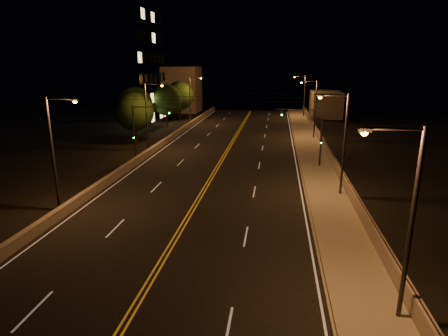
# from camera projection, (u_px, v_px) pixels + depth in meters

# --- Properties ---
(road) EXTENTS (18.00, 120.00, 0.02)m
(road) POSITION_uv_depth(u_px,v_px,m) (205.00, 188.00, 34.17)
(road) COLOR black
(road) RESTS_ON ground
(sidewalk) EXTENTS (3.60, 120.00, 0.30)m
(sidewalk) POSITION_uv_depth(u_px,v_px,m) (327.00, 192.00, 32.68)
(sidewalk) COLOR gray
(sidewalk) RESTS_ON ground
(curb) EXTENTS (0.14, 120.00, 0.15)m
(curb) POSITION_uv_depth(u_px,v_px,m) (305.00, 191.00, 32.96)
(curb) COLOR gray
(curb) RESTS_ON ground
(parapet_wall) EXTENTS (0.30, 120.00, 1.00)m
(parapet_wall) POSITION_uv_depth(u_px,v_px,m) (347.00, 185.00, 32.29)
(parapet_wall) COLOR gray
(parapet_wall) RESTS_ON sidewalk
(jersey_barrier) EXTENTS (0.45, 120.00, 0.79)m
(jersey_barrier) POSITION_uv_depth(u_px,v_px,m) (109.00, 179.00, 35.31)
(jersey_barrier) COLOR gray
(jersey_barrier) RESTS_ON ground
(distant_building_right) EXTENTS (6.00, 10.00, 5.34)m
(distant_building_right) POSITION_uv_depth(u_px,v_px,m) (326.00, 104.00, 79.84)
(distant_building_right) COLOR gray
(distant_building_right) RESTS_ON ground
(distant_building_left) EXTENTS (8.00, 8.00, 10.34)m
(distant_building_left) POSITION_uv_depth(u_px,v_px,m) (182.00, 89.00, 87.67)
(distant_building_left) COLOR gray
(distant_building_left) RESTS_ON ground
(parapet_rail) EXTENTS (0.06, 120.00, 0.06)m
(parapet_rail) POSITION_uv_depth(u_px,v_px,m) (347.00, 179.00, 32.15)
(parapet_rail) COLOR black
(parapet_rail) RESTS_ON parapet_wall
(lane_markings) EXTENTS (17.32, 116.00, 0.00)m
(lane_markings) POSITION_uv_depth(u_px,v_px,m) (205.00, 188.00, 34.10)
(lane_markings) COLOR silver
(lane_markings) RESTS_ON road
(streetlight_0) EXTENTS (2.55, 0.28, 8.66)m
(streetlight_0) POSITION_uv_depth(u_px,v_px,m) (405.00, 215.00, 15.11)
(streetlight_0) COLOR #2D2D33
(streetlight_0) RESTS_ON ground
(streetlight_1) EXTENTS (2.55, 0.28, 8.66)m
(streetlight_1) POSITION_uv_depth(u_px,v_px,m) (341.00, 139.00, 30.55)
(streetlight_1) COLOR #2D2D33
(streetlight_1) RESTS_ON ground
(streetlight_2) EXTENTS (2.55, 0.28, 8.66)m
(streetlight_2) POSITION_uv_depth(u_px,v_px,m) (314.00, 106.00, 54.58)
(streetlight_2) COLOR #2D2D33
(streetlight_2) RESTS_ON ground
(streetlight_3) EXTENTS (2.55, 0.28, 8.66)m
(streetlight_3) POSITION_uv_depth(u_px,v_px,m) (303.00, 93.00, 77.48)
(streetlight_3) COLOR #2D2D33
(streetlight_3) RESTS_ON ground
(streetlight_4) EXTENTS (2.55, 0.28, 8.66)m
(streetlight_4) POSITION_uv_depth(u_px,v_px,m) (56.00, 146.00, 27.63)
(streetlight_4) COLOR #2D2D33
(streetlight_4) RESTS_ON ground
(streetlight_5) EXTENTS (2.55, 0.28, 8.66)m
(streetlight_5) POSITION_uv_depth(u_px,v_px,m) (148.00, 112.00, 47.38)
(streetlight_5) COLOR #2D2D33
(streetlight_5) RESTS_ON ground
(streetlight_6) EXTENTS (2.55, 0.28, 8.66)m
(streetlight_6) POSITION_uv_depth(u_px,v_px,m) (191.00, 96.00, 70.80)
(streetlight_6) COLOR #2D2D33
(streetlight_6) RESTS_ON ground
(traffic_signal_right) EXTENTS (5.11, 0.31, 6.49)m
(traffic_signal_right) POSITION_uv_depth(u_px,v_px,m) (312.00, 131.00, 39.70)
(traffic_signal_right) COLOR #2D2D33
(traffic_signal_right) RESTS_ON ground
(traffic_signal_left) EXTENTS (5.11, 0.31, 6.49)m
(traffic_signal_left) POSITION_uv_depth(u_px,v_px,m) (142.00, 127.00, 42.23)
(traffic_signal_left) COLOR #2D2D33
(traffic_signal_left) RESTS_ON ground
(overhead_wires) EXTENTS (22.00, 0.03, 0.83)m
(overhead_wires) POSITION_uv_depth(u_px,v_px,m) (221.00, 97.00, 41.25)
(overhead_wires) COLOR black
(building_tower) EXTENTS (24.00, 15.00, 28.28)m
(building_tower) POSITION_uv_depth(u_px,v_px,m) (85.00, 48.00, 64.49)
(building_tower) COLOR gray
(building_tower) RESTS_ON ground
(tree_0) EXTENTS (5.32, 5.32, 7.21)m
(tree_0) POSITION_uv_depth(u_px,v_px,m) (135.00, 112.00, 51.85)
(tree_0) COLOR black
(tree_0) RESTS_ON ground
(tree_1) EXTENTS (5.53, 5.53, 7.49)m
(tree_1) POSITION_uv_depth(u_px,v_px,m) (135.00, 105.00, 59.00)
(tree_1) COLOR black
(tree_1) RESTS_ON ground
(tree_2) EXTENTS (5.52, 5.52, 7.47)m
(tree_2) POSITION_uv_depth(u_px,v_px,m) (166.00, 100.00, 66.86)
(tree_2) COLOR black
(tree_2) RESTS_ON ground
(tree_3) EXTENTS (5.64, 5.64, 7.65)m
(tree_3) POSITION_uv_depth(u_px,v_px,m) (180.00, 96.00, 74.13)
(tree_3) COLOR black
(tree_3) RESTS_ON ground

